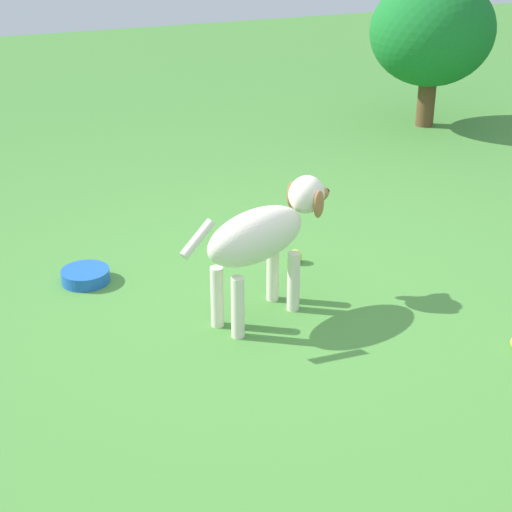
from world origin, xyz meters
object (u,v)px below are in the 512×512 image
dog (264,234)px  tennis_ball_2 (219,244)px  tennis_ball_0 (295,256)px  water_bowl (85,276)px

dog → tennis_ball_2: size_ratio=11.68×
tennis_ball_0 → water_bowl: size_ratio=0.30×
dog → tennis_ball_0: 0.61m
tennis_ball_2 → water_bowl: (0.68, 0.10, -0.00)m
tennis_ball_0 → tennis_ball_2: same height
tennis_ball_0 → water_bowl: 0.99m
tennis_ball_2 → water_bowl: bearing=8.1°
dog → tennis_ball_0: (-0.32, -0.40, -0.33)m
tennis_ball_2 → water_bowl: size_ratio=0.30×
water_bowl → tennis_ball_0: bearing=170.3°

